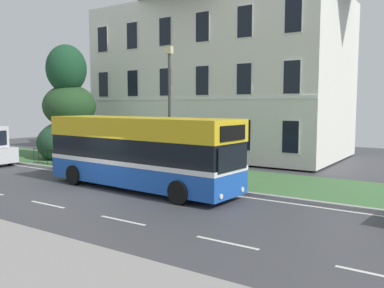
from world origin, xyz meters
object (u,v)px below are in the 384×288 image
Objects in this scene: street_lamp_post at (169,103)px; litter_bin at (119,163)px; single_decker_bus at (140,152)px; georgian_townhouse at (220,69)px; evergreen_tree at (68,115)px.

street_lamp_post is 4.72m from litter_bin.
single_decker_bus is at bearing -83.13° from street_lamp_post.
evergreen_tree is (-7.38, -8.78, -3.55)m from georgian_townhouse.
street_lamp_post is 6.41× the size of litter_bin.
single_decker_bus is (11.01, -5.03, -1.41)m from evergreen_tree.
evergreen_tree is at bearing 167.98° from street_lamp_post.
georgian_townhouse reaches higher than street_lamp_post.
street_lamp_post is (3.29, -11.05, -2.72)m from georgian_townhouse.
georgian_townhouse is 2.77× the size of street_lamp_post.
litter_bin is at bearing -19.55° from evergreen_tree.
single_decker_bus reaches higher than litter_bin.
single_decker_bus is 3.57m from street_lamp_post.
georgian_townhouse reaches higher than single_decker_bus.
evergreen_tree is 8.04× the size of litter_bin.
litter_bin is at bearing -174.26° from street_lamp_post.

